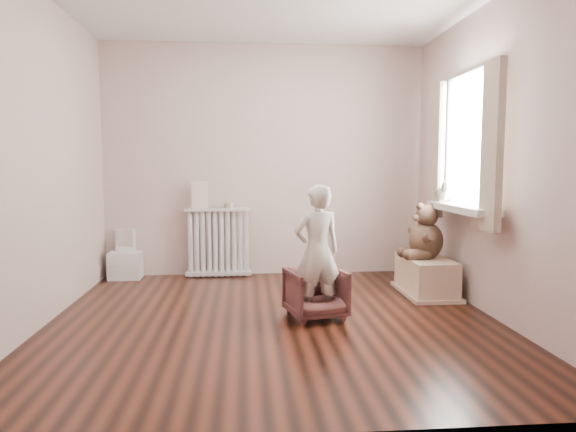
{
  "coord_description": "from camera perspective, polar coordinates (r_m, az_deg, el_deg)",
  "views": [
    {
      "loc": [
        -0.23,
        -4.06,
        1.25
      ],
      "look_at": [
        0.15,
        0.45,
        0.8
      ],
      "focal_mm": 32.0,
      "sensor_mm": 36.0,
      "label": 1
    }
  ],
  "objects": [
    {
      "name": "tin_a",
      "position": [
        5.76,
        -6.56,
        1.19
      ],
      "size": [
        0.11,
        0.11,
        0.06
      ],
      "primitive_type": "cylinder",
      "color": "#A59E8C",
      "rests_on": "radiator"
    },
    {
      "name": "back_wall",
      "position": [
        5.86,
        -2.59,
        6.15
      ],
      "size": [
        3.6,
        0.02,
        2.6
      ],
      "primitive_type": "cube",
      "color": "beige",
      "rests_on": "ground"
    },
    {
      "name": "front_wall",
      "position": [
        2.27,
        1.02,
        7.0
      ],
      "size": [
        3.6,
        0.02,
        2.6
      ],
      "primitive_type": "cube",
      "color": "beige",
      "rests_on": "ground"
    },
    {
      "name": "toy_bench",
      "position": [
        5.19,
        15.08,
        -6.19
      ],
      "size": [
        0.4,
        0.76,
        0.36
      ],
      "primitive_type": "cube",
      "color": "beige",
      "rests_on": "floor"
    },
    {
      "name": "curtain_right",
      "position": [
        5.28,
        16.18,
        6.97
      ],
      "size": [
        0.06,
        0.26,
        1.3
      ],
      "primitive_type": "cube",
      "color": "#BFAF97",
      "rests_on": "right_wall"
    },
    {
      "name": "paper_doll",
      "position": [
        5.77,
        -9.78,
        2.33
      ],
      "size": [
        0.18,
        0.02,
        0.3
      ],
      "primitive_type": "cube",
      "color": "beige",
      "rests_on": "radiator"
    },
    {
      "name": "teddy_bear",
      "position": [
        5.11,
        15.14,
        -1.04
      ],
      "size": [
        0.45,
        0.36,
        0.53
      ],
      "primitive_type": null,
      "rotation": [
        0.0,
        0.0,
        0.07
      ],
      "color": "#382519",
      "rests_on": "toy_bench"
    },
    {
      "name": "child",
      "position": [
        4.12,
        3.24,
        -3.97
      ],
      "size": [
        0.44,
        0.34,
        1.08
      ],
      "primitive_type": "imported",
      "rotation": [
        0.0,
        0.0,
        3.38
      ],
      "color": "white",
      "rests_on": "armchair"
    },
    {
      "name": "window",
      "position": [
        4.8,
        19.89,
        7.74
      ],
      "size": [
        0.03,
        0.9,
        1.1
      ],
      "primitive_type": "cube",
      "color": "white",
      "rests_on": "right_wall"
    },
    {
      "name": "armchair",
      "position": [
        4.25,
        3.12,
        -8.57
      ],
      "size": [
        0.53,
        0.54,
        0.41
      ],
      "primitive_type": "imported",
      "rotation": [
        0.0,
        0.0,
        0.24
      ],
      "color": "#532927",
      "rests_on": "floor"
    },
    {
      "name": "floor",
      "position": [
        4.25,
        -1.53,
        -11.42
      ],
      "size": [
        3.6,
        3.6,
        0.01
      ],
      "primitive_type": "cube",
      "color": "black",
      "rests_on": "ground"
    },
    {
      "name": "radiator",
      "position": [
        5.81,
        -7.74,
        -2.9
      ],
      "size": [
        0.73,
        0.14,
        0.77
      ],
      "primitive_type": "cube",
      "color": "silver",
      "rests_on": "floor"
    },
    {
      "name": "curtain_left",
      "position": [
        4.23,
        21.74,
        7.18
      ],
      "size": [
        0.06,
        0.26,
        1.3
      ],
      "primitive_type": "cube",
      "color": "#BFAF97",
      "rests_on": "right_wall"
    },
    {
      "name": "left_wall",
      "position": [
        4.35,
        -26.11,
        5.77
      ],
      "size": [
        0.02,
        3.6,
        2.6
      ],
      "primitive_type": "cube",
      "color": "beige",
      "rests_on": "ground"
    },
    {
      "name": "plush_cat",
      "position": [
        5.13,
        16.84,
        2.64
      ],
      "size": [
        0.21,
        0.27,
        0.2
      ],
      "primitive_type": null,
      "rotation": [
        0.0,
        0.0,
        -0.28
      ],
      "color": "gray",
      "rests_on": "window_sill"
    },
    {
      "name": "toy_vanity",
      "position": [
        5.94,
        -17.64,
        -4.05
      ],
      "size": [
        0.35,
        0.25,
        0.54
      ],
      "primitive_type": "cube",
      "color": "silver",
      "rests_on": "floor"
    },
    {
      "name": "window_sill",
      "position": [
        4.77,
        18.68,
        0.81
      ],
      "size": [
        0.22,
        1.1,
        0.06
      ],
      "primitive_type": "cube",
      "color": "silver",
      "rests_on": "right_wall"
    },
    {
      "name": "right_wall",
      "position": [
        4.54,
        21.88,
        5.91
      ],
      "size": [
        0.02,
        3.6,
        2.6
      ],
      "primitive_type": "cube",
      "color": "beige",
      "rests_on": "ground"
    }
  ]
}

